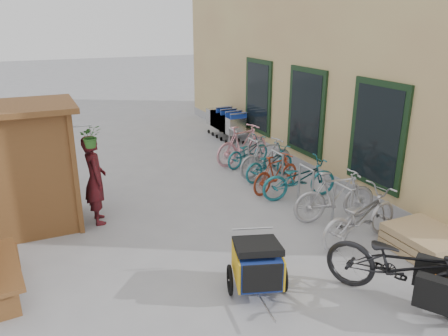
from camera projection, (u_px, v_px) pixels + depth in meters
name	position (u px, v px, depth m)	size (l,w,h in m)	color
ground	(234.00, 252.00, 7.60)	(80.00, 80.00, 0.00)	#97979A
building	(366.00, 31.00, 12.88)	(6.07, 13.00, 7.00)	tan
kiosk	(13.00, 152.00, 7.92)	(2.49, 1.65, 2.40)	brown
bike_rack	(277.00, 166.00, 10.40)	(0.05, 5.35, 0.86)	#A5A8AD
pallet_stack	(426.00, 242.00, 7.51)	(1.00, 1.20, 0.40)	tan
shopping_carts	(225.00, 121.00, 14.46)	(0.60, 2.01, 1.07)	silver
child_trailer	(257.00, 263.00, 6.36)	(0.96, 1.48, 0.86)	navy
cargo_bike	(405.00, 267.00, 6.08)	(1.79, 2.26, 1.15)	black
person_kiosk	(95.00, 180.00, 8.45)	(0.65, 0.42, 1.77)	maroon
bike_0	(360.00, 216.00, 7.79)	(0.66, 1.90, 1.00)	#A5A4A9
bike_1	(335.00, 196.00, 8.62)	(0.49, 1.75, 1.05)	#A5A4A9
bike_2	(299.00, 178.00, 9.72)	(0.62, 1.77, 0.93)	#1D6975
bike_3	(276.00, 173.00, 10.11)	(0.42, 1.49, 0.90)	maroon
bike_4	(270.00, 163.00, 10.90)	(0.55, 1.59, 0.84)	#1D6975
bike_5	(266.00, 157.00, 11.09)	(0.46, 1.64, 0.98)	#A5A4A9
bike_6	(248.00, 152.00, 11.89)	(0.53, 1.52, 0.80)	#1D6975
bike_7	(242.00, 144.00, 12.04)	(0.51, 1.82, 1.09)	pink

